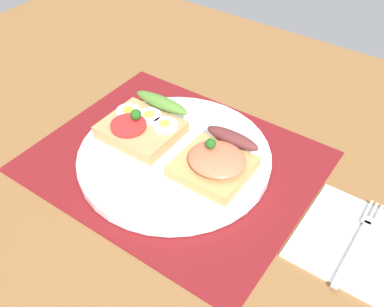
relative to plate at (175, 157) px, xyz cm
name	(u,v)px	position (x,y,z in cm)	size (l,w,h in cm)	color
ground_plane	(175,170)	(0.00, 0.00, -2.56)	(120.00, 90.00, 3.20)	brown
placemat	(175,161)	(0.00, 0.00, -0.81)	(38.07, 30.99, 0.30)	maroon
plate	(175,157)	(0.00, 0.00, 0.00)	(27.01, 27.01, 1.32)	white
sandwich_egg_tomato	(144,124)	(-6.44, 1.27, 2.07)	(10.66, 10.56, 4.07)	tan
sandwich_salmon	(217,160)	(6.56, 0.64, 2.35)	(9.44, 10.34, 4.86)	tan
napkin	(360,243)	(26.40, 0.99, -0.66)	(14.09, 13.66, 0.60)	white
fork	(359,239)	(26.14, 1.13, -0.20)	(1.62, 14.53, 0.32)	#B7B7BC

